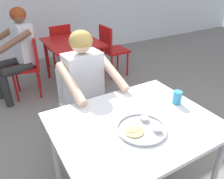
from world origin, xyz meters
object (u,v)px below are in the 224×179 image
(chair_foreground, at_px, (80,99))
(diner_foreground, at_px, (88,87))
(chair_red_left, at_px, (30,62))
(table_foreground, at_px, (135,130))
(thali_tray, at_px, (142,128))
(drinking_cup, at_px, (177,97))
(table_background_red, at_px, (73,47))
(patron_background, at_px, (18,47))
(chair_red_far, at_px, (59,44))
(chair_red_right, at_px, (111,47))

(chair_foreground, height_order, diner_foreground, diner_foreground)
(chair_foreground, height_order, chair_red_left, chair_red_left)
(table_foreground, relative_size, thali_tray, 3.34)
(drinking_cup, height_order, chair_foreground, drinking_cup)
(diner_foreground, bearing_deg, table_background_red, 74.20)
(drinking_cup, height_order, patron_background, patron_background)
(chair_foreground, xyz_separation_m, chair_red_far, (0.42, 1.94, 0.01))
(chair_red_left, bearing_deg, chair_red_far, 46.04)
(chair_foreground, bearing_deg, drinking_cup, -59.98)
(chair_red_right, xyz_separation_m, patron_background, (-1.45, 0.03, 0.23))
(drinking_cup, bearing_deg, chair_foreground, 120.02)
(chair_foreground, xyz_separation_m, chair_red_left, (-0.23, 1.26, 0.03))
(drinking_cup, bearing_deg, chair_red_left, 108.88)
(table_background_red, relative_size, chair_red_far, 1.07)
(diner_foreground, relative_size, patron_background, 0.98)
(drinking_cup, distance_m, table_background_red, 2.16)
(chair_red_left, bearing_deg, chair_red_right, 0.02)
(drinking_cup, xyz_separation_m, chair_foreground, (-0.49, 0.84, -0.32))
(chair_red_left, xyz_separation_m, patron_background, (-0.11, 0.03, 0.23))
(thali_tray, height_order, table_background_red, thali_tray)
(chair_red_far, height_order, patron_background, patron_background)
(chair_red_right, bearing_deg, chair_foreground, -131.18)
(table_background_red, xyz_separation_m, patron_background, (-0.79, -0.02, 0.13))
(table_foreground, relative_size, diner_foreground, 0.91)
(diner_foreground, relative_size, table_background_red, 1.36)
(drinking_cup, height_order, chair_red_right, chair_red_right)
(chair_red_right, distance_m, patron_background, 1.47)
(chair_red_right, relative_size, patron_background, 0.69)
(table_foreground, bearing_deg, chair_red_left, 97.84)
(chair_foreground, distance_m, chair_red_far, 1.98)
(table_foreground, relative_size, drinking_cup, 10.50)
(table_foreground, bearing_deg, patron_background, 100.63)
(drinking_cup, relative_size, chair_red_left, 0.12)
(table_foreground, relative_size, patron_background, 0.89)
(drinking_cup, bearing_deg, chair_red_far, 91.33)
(table_foreground, xyz_separation_m, diner_foreground, (-0.05, 0.66, 0.06))
(chair_foreground, bearing_deg, diner_foreground, -87.26)
(drinking_cup, xyz_separation_m, chair_red_right, (0.62, 2.10, -0.29))
(table_foreground, xyz_separation_m, drinking_cup, (0.42, 0.03, 0.13))
(chair_red_far, bearing_deg, chair_red_right, -44.94)
(diner_foreground, bearing_deg, table_foreground, -85.49)
(table_background_red, height_order, chair_red_right, chair_red_right)
(diner_foreground, height_order, chair_red_far, diner_foreground)
(chair_red_left, bearing_deg, diner_foreground, -80.67)
(drinking_cup, distance_m, chair_red_far, 2.80)
(table_foreground, distance_m, chair_foreground, 0.90)
(diner_foreground, distance_m, chair_red_left, 1.51)
(table_background_red, bearing_deg, chair_foreground, -108.62)
(table_background_red, relative_size, chair_red_right, 1.04)
(thali_tray, relative_size, chair_foreground, 0.40)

